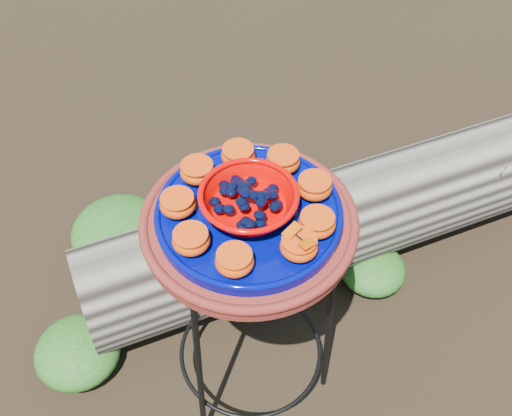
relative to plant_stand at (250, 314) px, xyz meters
name	(u,v)px	position (x,y,z in m)	size (l,w,h in m)	color
ground	(251,374)	(0.00, 0.00, -0.35)	(60.00, 60.00, 0.00)	black
plant_stand	(250,314)	(0.00, 0.00, 0.00)	(0.44, 0.44, 0.70)	black
terracotta_saucer	(249,225)	(0.00, 0.00, 0.37)	(0.47, 0.47, 0.04)	#5B1F18
cobalt_plate	(249,215)	(0.00, 0.00, 0.40)	(0.40, 0.40, 0.03)	#010065
red_bowl	(249,203)	(0.00, 0.00, 0.44)	(0.20, 0.20, 0.06)	#CF0200
glass_gems	(249,189)	(0.00, 0.00, 0.48)	(0.16, 0.16, 0.03)	black
orange_half_0	(299,246)	(0.05, -0.14, 0.44)	(0.08, 0.08, 0.04)	red
orange_half_1	(317,224)	(0.11, -0.10, 0.44)	(0.08, 0.08, 0.04)	red
orange_half_2	(314,187)	(0.15, -0.01, 0.44)	(0.08, 0.08, 0.04)	red
orange_half_3	(283,161)	(0.12, 0.09, 0.44)	(0.08, 0.08, 0.04)	red
orange_half_4	(238,155)	(0.03, 0.15, 0.44)	(0.08, 0.08, 0.04)	red
orange_half_5	(197,171)	(-0.07, 0.13, 0.44)	(0.08, 0.08, 0.04)	red
orange_half_6	(178,204)	(-0.14, 0.06, 0.44)	(0.08, 0.08, 0.04)	red
orange_half_7	(191,240)	(-0.14, -0.04, 0.44)	(0.08, 0.08, 0.04)	red
orange_half_8	(235,261)	(-0.08, -0.13, 0.44)	(0.08, 0.08, 0.04)	red
butterfly	(300,237)	(0.05, -0.14, 0.46)	(0.08, 0.05, 0.01)	#C84600
driftwood_log	(345,216)	(0.48, 0.33, -0.18)	(1.77, 0.47, 0.33)	black
foliage_left	(77,351)	(-0.47, 0.25, -0.29)	(0.26, 0.26, 0.13)	#0E430F
foliage_right	(373,268)	(0.51, 0.17, -0.29)	(0.22, 0.22, 0.11)	#0E430F
foliage_back	(119,232)	(-0.23, 0.63, -0.27)	(0.33, 0.33, 0.17)	#0E430F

